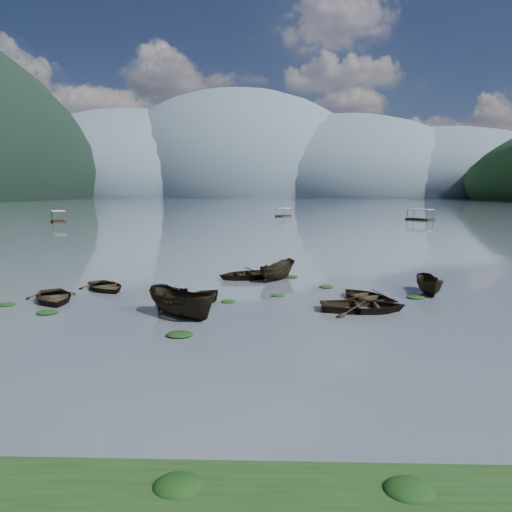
{
  "coord_description": "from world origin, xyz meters",
  "views": [
    {
      "loc": [
        0.98,
        -21.12,
        6.52
      ],
      "look_at": [
        0.0,
        12.0,
        2.0
      ],
      "focal_mm": 32.0,
      "sensor_mm": 36.0,
      "label": 1
    }
  ],
  "objects_px": {
    "rowboat_0": "(54,301)",
    "pontoon_centre": "(283,216)",
    "pontoon_left": "(59,222)",
    "rowboat_3": "(365,300)"
  },
  "relations": [
    {
      "from": "rowboat_3",
      "to": "pontoon_centre",
      "type": "relative_size",
      "value": 0.69
    },
    {
      "from": "pontoon_left",
      "to": "pontoon_centre",
      "type": "height_order",
      "value": "pontoon_left"
    },
    {
      "from": "pontoon_left",
      "to": "pontoon_centre",
      "type": "bearing_deg",
      "value": 0.19
    },
    {
      "from": "pontoon_centre",
      "to": "rowboat_3",
      "type": "bearing_deg",
      "value": -59.28
    },
    {
      "from": "rowboat_0",
      "to": "pontoon_centre",
      "type": "relative_size",
      "value": 0.73
    },
    {
      "from": "pontoon_left",
      "to": "rowboat_0",
      "type": "bearing_deg",
      "value": -95.28
    },
    {
      "from": "pontoon_left",
      "to": "pontoon_centre",
      "type": "xyz_separation_m",
      "value": [
        52.94,
        30.86,
        0.0
      ]
    },
    {
      "from": "rowboat_0",
      "to": "rowboat_3",
      "type": "relative_size",
      "value": 1.05
    },
    {
      "from": "pontoon_left",
      "to": "pontoon_centre",
      "type": "distance_m",
      "value": 61.28
    },
    {
      "from": "pontoon_centre",
      "to": "rowboat_0",
      "type": "bearing_deg",
      "value": -69.37
    }
  ]
}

